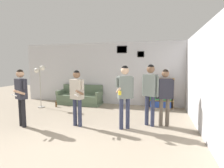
{
  "coord_description": "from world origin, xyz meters",
  "views": [
    {
      "loc": [
        2.03,
        -2.68,
        1.72
      ],
      "look_at": [
        0.67,
        2.37,
        1.16
      ],
      "focal_mm": 28.0,
      "sensor_mm": 36.0,
      "label": 1
    }
  ],
  "objects_px": {
    "person_spectator_near_bookshelf": "(150,88)",
    "bottle_on_floor": "(56,104)",
    "person_player_foreground_left": "(21,92)",
    "bookshelf": "(161,93)",
    "couch": "(80,98)",
    "person_player_foreground_center": "(77,92)",
    "person_spectator_far_right": "(165,92)",
    "person_watcher_holding_cup": "(125,90)",
    "floor_lamp": "(40,75)"
  },
  "relations": [
    {
      "from": "couch",
      "to": "floor_lamp",
      "type": "bearing_deg",
      "value": -141.66
    },
    {
      "from": "person_watcher_holding_cup",
      "to": "bottle_on_floor",
      "type": "bearing_deg",
      "value": 151.86
    },
    {
      "from": "bookshelf",
      "to": "person_watcher_holding_cup",
      "type": "height_order",
      "value": "person_watcher_holding_cup"
    },
    {
      "from": "person_player_foreground_left",
      "to": "couch",
      "type": "bearing_deg",
      "value": 84.07
    },
    {
      "from": "person_spectator_near_bookshelf",
      "to": "person_spectator_far_right",
      "type": "xyz_separation_m",
      "value": [
        0.4,
        0.07,
        -0.1
      ]
    },
    {
      "from": "bottle_on_floor",
      "to": "person_player_foreground_left",
      "type": "bearing_deg",
      "value": -80.19
    },
    {
      "from": "couch",
      "to": "person_spectator_near_bookshelf",
      "type": "xyz_separation_m",
      "value": [
        3.14,
        -2.07,
        0.8
      ]
    },
    {
      "from": "person_player_foreground_left",
      "to": "person_player_foreground_center",
      "type": "distance_m",
      "value": 1.54
    },
    {
      "from": "person_player_foreground_center",
      "to": "person_spectator_near_bookshelf",
      "type": "height_order",
      "value": "person_spectator_near_bookshelf"
    },
    {
      "from": "person_spectator_near_bookshelf",
      "to": "person_player_foreground_center",
      "type": "bearing_deg",
      "value": -164.08
    },
    {
      "from": "bookshelf",
      "to": "person_spectator_far_right",
      "type": "relative_size",
      "value": 0.75
    },
    {
      "from": "couch",
      "to": "person_spectator_near_bookshelf",
      "type": "height_order",
      "value": "person_spectator_near_bookshelf"
    },
    {
      "from": "person_player_foreground_left",
      "to": "bottle_on_floor",
      "type": "bearing_deg",
      "value": 99.81
    },
    {
      "from": "couch",
      "to": "person_spectator_near_bookshelf",
      "type": "relative_size",
      "value": 1.11
    },
    {
      "from": "bookshelf",
      "to": "floor_lamp",
      "type": "bearing_deg",
      "value": -165.65
    },
    {
      "from": "bottle_on_floor",
      "to": "person_player_foreground_center",
      "type": "bearing_deg",
      "value": -44.47
    },
    {
      "from": "person_spectator_near_bookshelf",
      "to": "bottle_on_floor",
      "type": "height_order",
      "value": "person_spectator_near_bookshelf"
    },
    {
      "from": "person_player_foreground_left",
      "to": "person_player_foreground_center",
      "type": "xyz_separation_m",
      "value": [
        1.48,
        0.44,
        -0.02
      ]
    },
    {
      "from": "bookshelf",
      "to": "person_watcher_holding_cup",
      "type": "distance_m",
      "value": 2.91
    },
    {
      "from": "person_player_foreground_center",
      "to": "floor_lamp",
      "type": "bearing_deg",
      "value": 146.23
    },
    {
      "from": "person_spectator_near_bookshelf",
      "to": "person_watcher_holding_cup",
      "type": "bearing_deg",
      "value": -145.53
    },
    {
      "from": "person_spectator_far_right",
      "to": "person_player_foreground_center",
      "type": "bearing_deg",
      "value": -165.17
    },
    {
      "from": "bookshelf",
      "to": "person_player_foreground_left",
      "type": "relative_size",
      "value": 0.75
    },
    {
      "from": "person_player_foreground_left",
      "to": "person_spectator_far_right",
      "type": "height_order",
      "value": "person_spectator_far_right"
    },
    {
      "from": "person_player_foreground_left",
      "to": "person_spectator_near_bookshelf",
      "type": "relative_size",
      "value": 0.92
    },
    {
      "from": "person_watcher_holding_cup",
      "to": "couch",
      "type": "bearing_deg",
      "value": 134.81
    },
    {
      "from": "couch",
      "to": "person_player_foreground_left",
      "type": "xyz_separation_m",
      "value": [
        -0.32,
        -3.07,
        0.7
      ]
    },
    {
      "from": "person_spectator_far_right",
      "to": "bottle_on_floor",
      "type": "xyz_separation_m",
      "value": [
        -4.25,
        1.21,
        -0.87
      ]
    },
    {
      "from": "person_spectator_near_bookshelf",
      "to": "person_spectator_far_right",
      "type": "height_order",
      "value": "person_spectator_near_bookshelf"
    },
    {
      "from": "person_player_foreground_center",
      "to": "person_spectator_far_right",
      "type": "bearing_deg",
      "value": 14.83
    },
    {
      "from": "bookshelf",
      "to": "person_player_foreground_center",
      "type": "height_order",
      "value": "person_player_foreground_center"
    },
    {
      "from": "person_spectator_far_right",
      "to": "bookshelf",
      "type": "bearing_deg",
      "value": 92.2
    },
    {
      "from": "bookshelf",
      "to": "person_player_foreground_left",
      "type": "xyz_separation_m",
      "value": [
        -3.77,
        -3.27,
        0.38
      ]
    },
    {
      "from": "person_spectator_near_bookshelf",
      "to": "bottle_on_floor",
      "type": "xyz_separation_m",
      "value": [
        -3.85,
        1.27,
        -0.97
      ]
    },
    {
      "from": "person_player_foreground_left",
      "to": "person_spectator_far_right",
      "type": "distance_m",
      "value": 4.0
    },
    {
      "from": "floor_lamp",
      "to": "person_watcher_holding_cup",
      "type": "relative_size",
      "value": 1.0
    },
    {
      "from": "floor_lamp",
      "to": "bookshelf",
      "type": "bearing_deg",
      "value": 14.35
    },
    {
      "from": "person_player_foreground_center",
      "to": "bottle_on_floor",
      "type": "relative_size",
      "value": 5.46
    },
    {
      "from": "person_spectator_near_bookshelf",
      "to": "bottle_on_floor",
      "type": "distance_m",
      "value": 4.17
    },
    {
      "from": "floor_lamp",
      "to": "person_spectator_near_bookshelf",
      "type": "relative_size",
      "value": 0.98
    },
    {
      "from": "person_spectator_near_bookshelf",
      "to": "couch",
      "type": "bearing_deg",
      "value": 146.58
    },
    {
      "from": "couch",
      "to": "bookshelf",
      "type": "xyz_separation_m",
      "value": [
        3.45,
        0.2,
        0.32
      ]
    },
    {
      "from": "person_player_foreground_left",
      "to": "bookshelf",
      "type": "bearing_deg",
      "value": 40.96
    },
    {
      "from": "bookshelf",
      "to": "couch",
      "type": "bearing_deg",
      "value": -176.66
    },
    {
      "from": "person_watcher_holding_cup",
      "to": "person_spectator_near_bookshelf",
      "type": "distance_m",
      "value": 0.78
    },
    {
      "from": "couch",
      "to": "bottle_on_floor",
      "type": "height_order",
      "value": "couch"
    },
    {
      "from": "person_player_foreground_left",
      "to": "bottle_on_floor",
      "type": "relative_size",
      "value": 5.54
    },
    {
      "from": "couch",
      "to": "bottle_on_floor",
      "type": "relative_size",
      "value": 6.7
    },
    {
      "from": "couch",
      "to": "person_spectator_far_right",
      "type": "xyz_separation_m",
      "value": [
        3.53,
        -2.0,
        0.7
      ]
    },
    {
      "from": "bookshelf",
      "to": "floor_lamp",
      "type": "xyz_separation_m",
      "value": [
        -4.72,
        -1.21,
        0.72
      ]
    }
  ]
}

